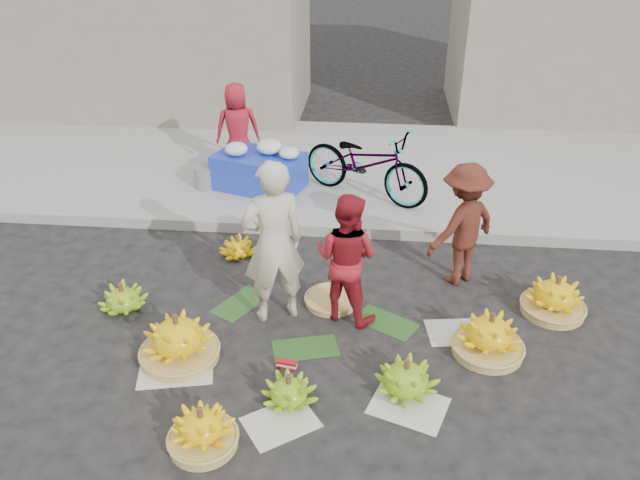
# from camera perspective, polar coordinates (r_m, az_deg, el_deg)

# --- Properties ---
(ground) EXTENTS (80.00, 80.00, 0.00)m
(ground) POSITION_cam_1_polar(r_m,az_deg,el_deg) (6.46, -0.24, -8.82)
(ground) COLOR black
(ground) RESTS_ON ground
(curb) EXTENTS (40.00, 0.25, 0.15)m
(curb) POSITION_cam_1_polar(r_m,az_deg,el_deg) (8.25, 1.23, 1.11)
(curb) COLOR gray
(curb) RESTS_ON ground
(sidewalk) EXTENTS (40.00, 4.00, 0.12)m
(sidewalk) POSITION_cam_1_polar(r_m,az_deg,el_deg) (10.15, 2.11, 6.68)
(sidewalk) COLOR gray
(sidewalk) RESTS_ON ground
(building_left) EXTENTS (6.00, 3.00, 4.00)m
(building_left) POSITION_cam_1_polar(r_m,az_deg,el_deg) (13.19, -15.63, 19.86)
(building_left) COLOR gray
(building_left) RESTS_ON sidewalk
(newspaper_scatter) EXTENTS (3.20, 1.80, 0.00)m
(newspaper_scatter) POSITION_cam_1_polar(r_m,az_deg,el_deg) (5.86, -1.02, -13.65)
(newspaper_scatter) COLOR silver
(newspaper_scatter) RESTS_ON ground
(banana_leaves) EXTENTS (2.00, 1.00, 0.00)m
(banana_leaves) POSITION_cam_1_polar(r_m,az_deg,el_deg) (6.62, -0.94, -7.67)
(banana_leaves) COLOR #1F4C19
(banana_leaves) RESTS_ON ground
(banana_bunch_0) EXTENTS (0.89, 0.89, 0.51)m
(banana_bunch_0) POSITION_cam_1_polar(r_m,az_deg,el_deg) (6.22, -12.85, -8.83)
(banana_bunch_0) COLOR #B0914A
(banana_bunch_0) RESTS_ON ground
(banana_bunch_1) EXTENTS (0.55, 0.55, 0.30)m
(banana_bunch_1) POSITION_cam_1_polar(r_m,az_deg,el_deg) (5.68, -2.87, -13.60)
(banana_bunch_1) COLOR #65A417
(banana_bunch_1) RESTS_ON ground
(banana_bunch_2) EXTENTS (0.57, 0.57, 0.41)m
(banana_bunch_2) POSITION_cam_1_polar(r_m,az_deg,el_deg) (5.38, -10.74, -16.69)
(banana_bunch_2) COLOR #B0914A
(banana_bunch_2) RESTS_ON ground
(banana_bunch_3) EXTENTS (0.67, 0.67, 0.36)m
(banana_bunch_3) POSITION_cam_1_polar(r_m,az_deg,el_deg) (5.81, 7.85, -12.36)
(banana_bunch_3) COLOR #65A417
(banana_bunch_3) RESTS_ON ground
(banana_bunch_4) EXTENTS (0.71, 0.71, 0.47)m
(banana_bunch_4) POSITION_cam_1_polar(r_m,az_deg,el_deg) (6.36, 15.23, -8.43)
(banana_bunch_4) COLOR #B0914A
(banana_bunch_4) RESTS_ON ground
(banana_bunch_5) EXTENTS (0.67, 0.67, 0.46)m
(banana_bunch_5) POSITION_cam_1_polar(r_m,az_deg,el_deg) (7.14, 20.69, -4.88)
(banana_bunch_5) COLOR #B0914A
(banana_bunch_5) RESTS_ON ground
(banana_bunch_6) EXTENTS (0.50, 0.50, 0.32)m
(banana_bunch_6) POSITION_cam_1_polar(r_m,az_deg,el_deg) (7.09, -17.59, -5.11)
(banana_bunch_6) COLOR #65A417
(banana_bunch_6) RESTS_ON ground
(banana_bunch_7) EXTENTS (0.51, 0.51, 0.27)m
(banana_bunch_7) POSITION_cam_1_polar(r_m,az_deg,el_deg) (7.80, -7.50, -0.66)
(banana_bunch_7) COLOR yellow
(banana_bunch_7) RESTS_ON ground
(basket_spare) EXTENTS (0.73, 0.73, 0.07)m
(basket_spare) POSITION_cam_1_polar(r_m,az_deg,el_deg) (6.92, 1.06, -5.53)
(basket_spare) COLOR #B0914A
(basket_spare) RESTS_ON ground
(incense_stack) EXTENTS (0.20, 0.09, 0.08)m
(incense_stack) POSITION_cam_1_polar(r_m,az_deg,el_deg) (6.07, -3.05, -11.31)
(incense_stack) COLOR red
(incense_stack) RESTS_ON ground
(vendor_cream) EXTENTS (0.77, 0.66, 1.78)m
(vendor_cream) POSITION_cam_1_polar(r_m,az_deg,el_deg) (6.28, -4.29, -0.29)
(vendor_cream) COLOR beige
(vendor_cream) RESTS_ON ground
(vendor_red) EXTENTS (0.85, 0.77, 1.43)m
(vendor_red) POSITION_cam_1_polar(r_m,az_deg,el_deg) (6.37, 2.41, -1.64)
(vendor_red) COLOR red
(vendor_red) RESTS_ON ground
(man_striped) EXTENTS (1.07, 1.01, 1.45)m
(man_striped) POSITION_cam_1_polar(r_m,az_deg,el_deg) (7.14, 12.94, 1.36)
(man_striped) COLOR maroon
(man_striped) RESTS_ON ground
(flower_table) EXTENTS (1.42, 1.12, 0.72)m
(flower_table) POSITION_cam_1_polar(r_m,az_deg,el_deg) (9.21, -5.53, 6.50)
(flower_table) COLOR #1C35B7
(flower_table) RESTS_ON sidewalk
(grey_bucket) EXTENTS (0.29, 0.29, 0.33)m
(grey_bucket) POSITION_cam_1_polar(r_m,az_deg,el_deg) (9.37, -10.52, 5.65)
(grey_bucket) COLOR slate
(grey_bucket) RESTS_ON sidewalk
(flower_vendor) EXTENTS (0.77, 0.61, 1.38)m
(flower_vendor) POSITION_cam_1_polar(r_m,az_deg,el_deg) (9.69, -7.54, 10.07)
(flower_vendor) COLOR red
(flower_vendor) RESTS_ON sidewalk
(bicycle) EXTENTS (1.53, 2.04, 1.03)m
(bicycle) POSITION_cam_1_polar(r_m,az_deg,el_deg) (8.83, 4.22, 7.04)
(bicycle) COLOR gray
(bicycle) RESTS_ON sidewalk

